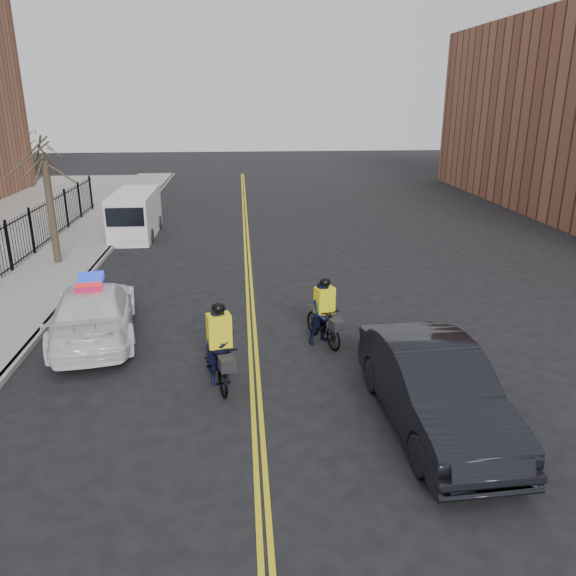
{
  "coord_description": "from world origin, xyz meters",
  "views": [
    {
      "loc": [
        -0.23,
        -12.35,
        6.4
      ],
      "look_at": [
        1.04,
        2.6,
        1.3
      ],
      "focal_mm": 35.0,
      "sensor_mm": 36.0,
      "label": 1
    }
  ],
  "objects_px": {
    "police_cruiser": "(93,311)",
    "cyclist_near": "(220,356)",
    "cargo_van": "(135,215)",
    "dark_sedan": "(434,388)",
    "cyclist_far": "(324,318)"
  },
  "relations": [
    {
      "from": "cargo_van",
      "to": "cyclist_near",
      "type": "bearing_deg",
      "value": -73.67
    },
    {
      "from": "police_cruiser",
      "to": "cyclist_far",
      "type": "relative_size",
      "value": 2.94
    },
    {
      "from": "dark_sedan",
      "to": "cyclist_near",
      "type": "xyz_separation_m",
      "value": [
        -4.36,
        2.18,
        -0.15
      ]
    },
    {
      "from": "cargo_van",
      "to": "police_cruiser",
      "type": "bearing_deg",
      "value": -85.79
    },
    {
      "from": "dark_sedan",
      "to": "cargo_van",
      "type": "xyz_separation_m",
      "value": [
        -8.89,
        17.46,
        0.17
      ]
    },
    {
      "from": "police_cruiser",
      "to": "dark_sedan",
      "type": "height_order",
      "value": "dark_sedan"
    },
    {
      "from": "dark_sedan",
      "to": "cyclist_far",
      "type": "height_order",
      "value": "cyclist_far"
    },
    {
      "from": "police_cruiser",
      "to": "cargo_van",
      "type": "relative_size",
      "value": 1.12
    },
    {
      "from": "police_cruiser",
      "to": "cyclist_near",
      "type": "relative_size",
      "value": 2.58
    },
    {
      "from": "dark_sedan",
      "to": "cargo_van",
      "type": "height_order",
      "value": "cargo_van"
    },
    {
      "from": "cyclist_near",
      "to": "cargo_van",
      "type": "bearing_deg",
      "value": 92.51
    },
    {
      "from": "dark_sedan",
      "to": "police_cruiser",
      "type": "bearing_deg",
      "value": 143.86
    },
    {
      "from": "police_cruiser",
      "to": "cyclist_near",
      "type": "bearing_deg",
      "value": 130.15
    },
    {
      "from": "police_cruiser",
      "to": "cyclist_far",
      "type": "xyz_separation_m",
      "value": [
        6.34,
        -0.93,
        -0.04
      ]
    },
    {
      "from": "police_cruiser",
      "to": "cargo_van",
      "type": "distance_m",
      "value": 12.31
    }
  ]
}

